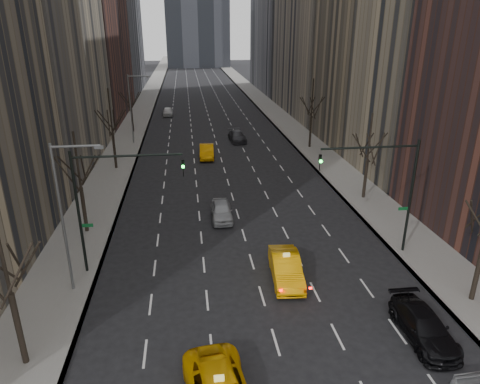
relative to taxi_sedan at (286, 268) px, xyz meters
name	(u,v)px	position (x,y,z in m)	size (l,w,h in m)	color
sidewalk_left	(142,110)	(-14.04, 60.40, -0.74)	(4.50, 320.00, 0.15)	slate
sidewalk_right	(269,107)	(10.46, 60.40, -0.74)	(4.50, 320.00, 0.15)	slate
tree_lw_a	(11,295)	(-13.79, -5.60, 3.06)	(3.36, 3.50, 8.28)	black
tree_lw_b	(81,187)	(-13.79, 8.40, 2.90)	(3.36, 3.50, 7.82)	black
tree_lw_c	(113,134)	(-13.79, 24.40, 3.22)	(3.36, 3.50, 8.74)	black
tree_lw_d	(131,109)	(-13.79, 42.40, 2.74)	(3.36, 3.50, 7.36)	black
tree_rw_b	(367,160)	(10.21, 12.40, 2.90)	(3.36, 3.50, 7.82)	black
tree_rw_c	(311,117)	(10.21, 30.40, 3.22)	(3.36, 3.50, 8.74)	black
traffic_mast_left	(105,193)	(-10.90, 2.40, 4.67)	(6.69, 0.39, 8.00)	black
traffic_mast_right	(389,180)	(7.32, 2.40, 4.67)	(6.69, 0.39, 8.00)	black
streetlight_near	(67,205)	(-12.63, 0.40, 4.80)	(2.83, 0.22, 9.00)	slate
streetlight_far	(133,102)	(-12.63, 35.40, 4.80)	(2.83, 0.22, 9.00)	slate
taxi_sedan	(286,268)	(0.00, 0.00, 0.00)	(1.73, 4.96, 1.63)	#FCA705
silver_sedan_ahead	(222,211)	(-3.22, 9.61, -0.09)	(1.72, 4.27, 1.46)	#A2A5AA
parked_suv_black	(424,326)	(5.71, -6.23, -0.10)	(2.01, 4.94, 1.43)	black
far_taxi	(207,151)	(-3.47, 27.53, -0.02)	(1.68, 4.82, 1.59)	orange
far_suv_grey	(237,136)	(1.14, 35.05, -0.11)	(1.98, 4.87, 1.41)	#313136
far_car_white	(168,112)	(-8.97, 54.87, -0.10)	(1.69, 4.20, 1.43)	silver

